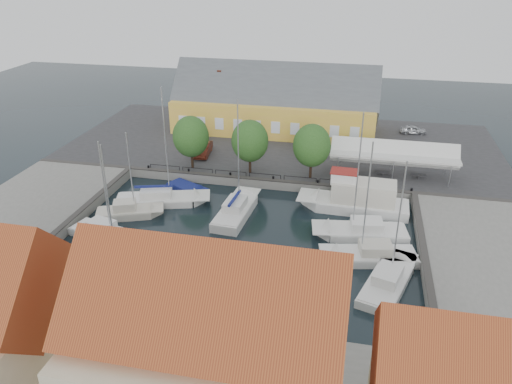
% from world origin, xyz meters
% --- Properties ---
extents(ground, '(140.00, 140.00, 0.00)m').
position_xyz_m(ground, '(0.00, 0.00, 0.00)').
color(ground, black).
rests_on(ground, ground).
extents(north_quay, '(56.00, 26.00, 1.00)m').
position_xyz_m(north_quay, '(0.00, 23.00, 0.50)').
color(north_quay, '#2D2D30').
rests_on(north_quay, ground).
extents(west_quay, '(12.00, 24.00, 1.00)m').
position_xyz_m(west_quay, '(-22.00, -2.00, 0.50)').
color(west_quay, slate).
rests_on(west_quay, ground).
extents(east_quay, '(12.00, 24.00, 1.00)m').
position_xyz_m(east_quay, '(22.00, -2.00, 0.50)').
color(east_quay, slate).
rests_on(east_quay, ground).
extents(quay_edge_fittings, '(56.00, 24.72, 0.40)m').
position_xyz_m(quay_edge_fittings, '(0.02, 4.75, 1.06)').
color(quay_edge_fittings, '#383533').
rests_on(quay_edge_fittings, north_quay).
extents(warehouse, '(28.56, 14.00, 9.55)m').
position_xyz_m(warehouse, '(-2.60, 28.36, 4.43)').
color(warehouse, gold).
rests_on(warehouse, north_quay).
extents(tent_canopy, '(14.00, 4.00, 2.83)m').
position_xyz_m(tent_canopy, '(14.00, 14.50, 3.68)').
color(tent_canopy, silver).
rests_on(tent_canopy, north_quay).
extents(quay_trees, '(18.20, 4.20, 6.30)m').
position_xyz_m(quay_trees, '(-2.00, 12.00, 4.88)').
color(quay_trees, black).
rests_on(quay_trees, north_quay).
extents(car_silver, '(3.69, 1.73, 1.22)m').
position_xyz_m(car_silver, '(17.38, 30.27, 1.61)').
color(car_silver, '#AAACB2').
rests_on(car_silver, north_quay).
extents(car_red, '(2.17, 4.85, 1.55)m').
position_xyz_m(car_red, '(-8.99, 16.23, 1.77)').
color(car_red, '#4E1B12').
rests_on(car_red, north_quay).
extents(center_sailboat, '(3.25, 9.16, 12.35)m').
position_xyz_m(center_sailboat, '(-1.46, 3.39, 0.36)').
color(center_sailboat, white).
rests_on(center_sailboat, ground).
extents(trawler, '(11.59, 3.82, 5.00)m').
position_xyz_m(trawler, '(10.42, 7.11, 1.02)').
color(trawler, white).
rests_on(trawler, ground).
extents(east_boat_a, '(9.23, 4.25, 12.55)m').
position_xyz_m(east_boat_a, '(11.08, 1.88, 0.26)').
color(east_boat_a, white).
rests_on(east_boat_a, ground).
extents(east_boat_b, '(8.71, 4.35, 11.45)m').
position_xyz_m(east_boat_b, '(11.91, -2.15, 0.26)').
color(east_boat_b, white).
rests_on(east_boat_b, ground).
extents(east_boat_c, '(5.14, 8.96, 11.04)m').
position_xyz_m(east_boat_c, '(13.27, -5.64, 0.26)').
color(east_boat_c, white).
rests_on(east_boat_c, ground).
extents(west_boat_a, '(10.24, 5.48, 13.00)m').
position_xyz_m(west_boat_a, '(-10.01, 4.30, 0.27)').
color(west_boat_a, white).
rests_on(west_boat_a, ground).
extents(west_boat_b, '(7.02, 4.56, 9.43)m').
position_xyz_m(west_boat_b, '(-12.09, 0.87, 0.26)').
color(west_boat_b, beige).
rests_on(west_boat_b, ground).
extents(west_boat_c, '(7.74, 4.12, 10.23)m').
position_xyz_m(west_boat_c, '(-12.35, -3.50, 0.26)').
color(west_boat_c, white).
rests_on(west_boat_c, ground).
extents(west_boat_d, '(8.34, 5.58, 10.96)m').
position_xyz_m(west_boat_d, '(-10.72, -6.54, 0.27)').
color(west_boat_d, white).
rests_on(west_boat_d, ground).
extents(launch_sw, '(4.50, 3.61, 0.98)m').
position_xyz_m(launch_sw, '(-13.83, -11.64, 0.09)').
color(launch_sw, white).
rests_on(launch_sw, ground).
extents(launch_nw, '(5.26, 3.99, 0.88)m').
position_xyz_m(launch_nw, '(-8.39, 8.04, 0.09)').
color(launch_nw, navy).
rests_on(launch_nw, ground).
extents(townhouses, '(36.30, 8.50, 12.00)m').
position_xyz_m(townhouses, '(1.93, -23.24, 5.82)').
color(townhouses, beige).
rests_on(townhouses, south_bank).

